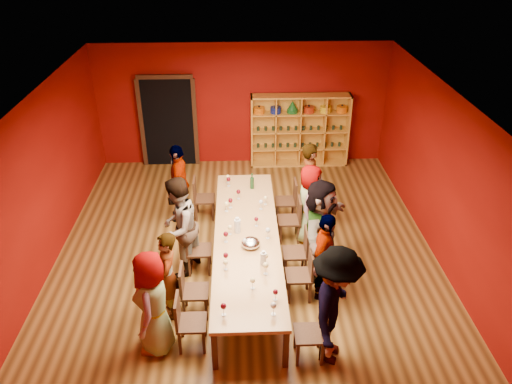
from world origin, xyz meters
TOP-DOWN VIEW (x-y plane):
  - room_shell at (0.00, 0.00)m, footprint 7.10×9.10m
  - tasting_table at (0.00, 0.00)m, footprint 1.10×4.50m
  - doorway at (-1.80, 4.43)m, footprint 1.40×0.17m
  - shelving_unit at (1.40, 4.32)m, footprint 2.40×0.40m
  - chair_person_left_0 at (-0.91, -1.72)m, footprint 0.42×0.42m
  - person_left_0 at (-1.35, -1.72)m, footprint 0.49×0.83m
  - chair_person_left_1 at (-0.91, -1.05)m, footprint 0.42×0.42m
  - person_left_1 at (-1.23, -1.05)m, footprint 0.45×0.59m
  - chair_person_left_2 at (-0.91, 0.04)m, footprint 0.42×0.42m
  - person_left_2 at (-1.16, 0.04)m, footprint 0.78×1.01m
  - chair_person_left_4 at (-0.91, 1.84)m, footprint 0.42×0.42m
  - person_left_4 at (-1.32, 1.84)m, footprint 0.47×0.98m
  - chair_person_right_0 at (0.91, -2.00)m, footprint 0.42×0.42m
  - person_right_0 at (1.16, -2.00)m, footprint 0.88×1.30m
  - chair_person_right_1 at (0.91, -0.72)m, footprint 0.42×0.42m
  - person_right_1 at (1.22, -0.72)m, footprint 0.77×1.01m
  - chair_person_right_2 at (0.91, -0.10)m, footprint 0.42×0.42m
  - person_right_2 at (1.24, -0.10)m, footprint 1.10×1.76m
  - chair_person_right_3 at (0.91, 0.95)m, footprint 0.42×0.42m
  - person_right_3 at (1.21, 0.95)m, footprint 0.66×0.87m
  - chair_person_right_4 at (0.91, 1.67)m, footprint 0.42×0.42m
  - person_right_4 at (1.31, 1.67)m, footprint 0.51×0.66m
  - wine_glass_0 at (-0.34, -0.92)m, footprint 0.07×0.07m
  - wine_glass_1 at (-0.28, 0.93)m, footprint 0.08×0.08m
  - wine_glass_2 at (-0.28, 0.04)m, footprint 0.07×0.07m
  - wine_glass_3 at (0.06, -1.38)m, footprint 0.08×0.08m
  - wine_glass_4 at (-0.13, 1.26)m, footprint 0.08×0.08m
  - wine_glass_5 at (0.18, 0.29)m, footprint 0.07×0.07m
  - wine_glass_6 at (-0.35, -0.18)m, footprint 0.08×0.08m
  - wine_glass_7 at (0.28, -0.80)m, footprint 0.08×0.08m
  - wine_glass_8 at (0.27, -1.05)m, footprint 0.09×0.09m
  - wine_glass_9 at (-0.36, -1.92)m, footprint 0.08×0.08m
  - wine_glass_10 at (-0.32, 1.78)m, footprint 0.08×0.08m
  - wine_glass_11 at (-0.35, 0.80)m, footprint 0.08×0.08m
  - wine_glass_12 at (0.32, -1.93)m, footprint 0.09×0.09m
  - wine_glass_13 at (-0.04, -0.36)m, footprint 0.07×0.07m
  - wine_glass_14 at (-0.34, 1.92)m, footprint 0.07×0.07m
  - wine_glass_15 at (0.36, -0.10)m, footprint 0.09×0.09m
  - wine_glass_16 at (-0.34, -0.76)m, footprint 0.08×0.08m
  - wine_glass_17 at (0.38, 1.02)m, footprint 0.07×0.07m
  - wine_glass_18 at (0.29, 0.86)m, footprint 0.08×0.08m
  - wine_glass_19 at (0.37, -1.64)m, footprint 0.08×0.08m
  - spittoon_bowl at (0.06, -0.33)m, footprint 0.31×0.31m
  - carafe_a at (-0.15, 0.11)m, footprint 0.12×0.12m
  - carafe_b at (0.25, -0.81)m, footprint 0.11×0.11m
  - wine_bottle at (0.15, 1.67)m, footprint 0.09×0.09m

SIDE VIEW (x-z plane):
  - chair_person_left_0 at x=-0.91m, z-range 0.05..0.94m
  - chair_person_left_1 at x=-0.91m, z-range 0.05..0.94m
  - chair_person_left_2 at x=-0.91m, z-range 0.05..0.94m
  - chair_person_left_4 at x=-0.91m, z-range 0.05..0.94m
  - chair_person_right_0 at x=0.91m, z-range 0.05..0.94m
  - chair_person_right_1 at x=0.91m, z-range 0.05..0.94m
  - chair_person_right_2 at x=0.91m, z-range 0.05..0.94m
  - chair_person_right_3 at x=0.91m, z-range 0.05..0.94m
  - chair_person_right_4 at x=0.91m, z-range 0.05..0.94m
  - tasting_table at x=0.00m, z-range 0.32..1.07m
  - person_left_1 at x=-1.23m, z-range 0.00..1.50m
  - person_right_1 at x=1.22m, z-range 0.00..1.57m
  - person_right_3 at x=1.21m, z-range 0.00..1.58m
  - person_left_4 at x=-1.32m, z-range 0.00..1.64m
  - spittoon_bowl at x=0.06m, z-range 0.74..0.91m
  - person_left_0 at x=-1.35m, z-range 0.00..1.65m
  - person_right_4 at x=1.31m, z-range 0.00..1.70m
  - carafe_b at x=0.25m, z-range 0.74..0.99m
  - wine_bottle at x=0.15m, z-range 0.71..1.04m
  - wine_glass_0 at x=-0.34m, z-range 0.79..0.97m
  - wine_glass_17 at x=0.38m, z-range 0.79..0.97m
  - carafe_a at x=-0.15m, z-range 0.74..1.03m
  - wine_glass_14 at x=-0.34m, z-range 0.79..0.98m
  - wine_glass_13 at x=-0.04m, z-range 0.79..0.98m
  - wine_glass_2 at x=-0.28m, z-range 0.79..0.98m
  - wine_glass_5 at x=0.18m, z-range 0.79..0.98m
  - wine_glass_19 at x=0.37m, z-range 0.79..0.98m
  - wine_glass_3 at x=0.06m, z-range 0.79..0.99m
  - wine_glass_18 at x=0.29m, z-range 0.79..0.99m
  - wine_glass_7 at x=0.28m, z-range 0.80..1.00m
  - wine_glass_16 at x=-0.34m, z-range 0.80..1.00m
  - wine_glass_4 at x=-0.13m, z-range 0.80..1.00m
  - wine_glass_1 at x=-0.28m, z-range 0.80..1.00m
  - wine_glass_10 at x=-0.32m, z-range 0.80..1.00m
  - wine_glass_6 at x=-0.35m, z-range 0.80..1.00m
  - wine_glass_9 at x=-0.36m, z-range 0.80..1.00m
  - wine_glass_11 at x=-0.35m, z-range 0.80..1.00m
  - wine_glass_15 at x=0.36m, z-range 0.80..1.01m
  - wine_glass_12 at x=0.32m, z-range 0.80..1.01m
  - wine_glass_8 at x=0.27m, z-range 0.80..1.02m
  - person_left_2 at x=-1.16m, z-range 0.00..1.83m
  - person_right_2 at x=1.24m, z-range 0.00..1.83m
  - person_right_0 at x=1.16m, z-range 0.00..1.85m
  - shelving_unit at x=1.40m, z-range 0.08..1.88m
  - doorway at x=-1.80m, z-range -0.03..2.27m
  - room_shell at x=0.00m, z-range -0.02..3.02m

